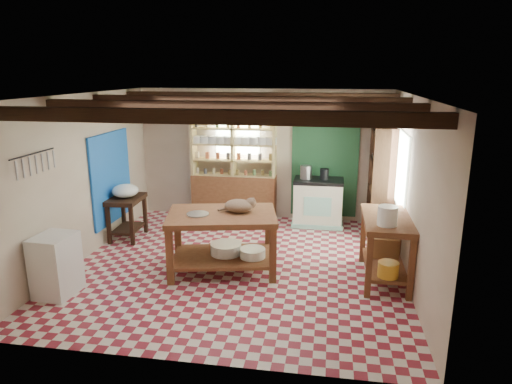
% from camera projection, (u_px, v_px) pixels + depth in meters
% --- Properties ---
extents(floor, '(5.00, 5.00, 0.02)m').
position_uv_depth(floor, '(238.00, 265.00, 7.12)').
color(floor, maroon).
rests_on(floor, ground).
extents(ceiling, '(5.00, 5.00, 0.02)m').
position_uv_depth(ceiling, '(236.00, 95.00, 6.45)').
color(ceiling, '#424247').
rests_on(ceiling, wall_back).
extents(wall_back, '(5.00, 0.04, 2.60)m').
position_uv_depth(wall_back, '(262.00, 155.00, 9.17)').
color(wall_back, '#C4B29E').
rests_on(wall_back, floor).
extents(wall_front, '(5.00, 0.04, 2.60)m').
position_uv_depth(wall_front, '(186.00, 246.00, 4.40)').
color(wall_front, '#C4B29E').
rests_on(wall_front, floor).
extents(wall_left, '(0.04, 5.00, 2.60)m').
position_uv_depth(wall_left, '(82.00, 178.00, 7.18)').
color(wall_left, '#C4B29E').
rests_on(wall_left, floor).
extents(wall_right, '(0.04, 5.00, 2.60)m').
position_uv_depth(wall_right, '(412.00, 191.00, 6.40)').
color(wall_right, '#C4B29E').
rests_on(wall_right, floor).
extents(ceiling_beams, '(5.00, 3.80, 0.15)m').
position_uv_depth(ceiling_beams, '(237.00, 104.00, 6.48)').
color(ceiling_beams, black).
rests_on(ceiling_beams, ceiling).
extents(blue_wall_patch, '(0.04, 1.40, 1.60)m').
position_uv_depth(blue_wall_patch, '(111.00, 178.00, 8.08)').
color(blue_wall_patch, blue).
rests_on(blue_wall_patch, wall_left).
extents(green_wall_patch, '(1.30, 0.04, 2.30)m').
position_uv_depth(green_wall_patch, '(325.00, 159.00, 8.96)').
color(green_wall_patch, '#1D4A2B').
rests_on(green_wall_patch, wall_back).
extents(window_back, '(0.90, 0.02, 0.80)m').
position_uv_depth(window_back, '(238.00, 134.00, 9.13)').
color(window_back, beige).
rests_on(window_back, wall_back).
extents(window_right, '(0.02, 1.30, 1.20)m').
position_uv_depth(window_right, '(401.00, 169.00, 7.33)').
color(window_right, beige).
rests_on(window_right, wall_right).
extents(utensil_rail, '(0.06, 0.90, 0.28)m').
position_uv_depth(utensil_rail, '(34.00, 163.00, 5.90)').
color(utensil_rail, black).
rests_on(utensil_rail, wall_left).
extents(pot_rack, '(0.86, 0.12, 0.36)m').
position_uv_depth(pot_rack, '(326.00, 113.00, 8.32)').
color(pot_rack, black).
rests_on(pot_rack, ceiling).
extents(shelving_unit, '(1.70, 0.34, 2.20)m').
position_uv_depth(shelving_unit, '(234.00, 165.00, 9.13)').
color(shelving_unit, tan).
rests_on(shelving_unit, floor).
extents(tall_rack, '(0.40, 0.86, 2.00)m').
position_uv_depth(tall_rack, '(381.00, 182.00, 8.22)').
color(tall_rack, black).
rests_on(tall_rack, floor).
extents(work_table, '(1.77, 1.36, 0.90)m').
position_uv_depth(work_table, '(222.00, 242.00, 6.84)').
color(work_table, brown).
rests_on(work_table, floor).
extents(stove, '(0.94, 0.64, 0.92)m').
position_uv_depth(stove, '(318.00, 202.00, 8.87)').
color(stove, beige).
rests_on(stove, floor).
extents(prep_table, '(0.56, 0.78, 0.77)m').
position_uv_depth(prep_table, '(127.00, 218.00, 8.18)').
color(prep_table, black).
rests_on(prep_table, floor).
extents(white_cabinet, '(0.50, 0.58, 0.84)m').
position_uv_depth(white_cabinet, '(56.00, 265.00, 6.10)').
color(white_cabinet, white).
rests_on(white_cabinet, floor).
extents(right_counter, '(0.66, 1.32, 0.94)m').
position_uv_depth(right_counter, '(385.00, 249.00, 6.52)').
color(right_counter, brown).
rests_on(right_counter, floor).
extents(cat, '(0.52, 0.46, 0.19)m').
position_uv_depth(cat, '(239.00, 206.00, 6.76)').
color(cat, '#87674F').
rests_on(cat, work_table).
extents(steel_tray, '(0.39, 0.39, 0.02)m').
position_uv_depth(steel_tray, '(198.00, 214.00, 6.66)').
color(steel_tray, '#9B9BA2').
rests_on(steel_tray, work_table).
extents(basin_large, '(0.56, 0.56, 0.16)m').
position_uv_depth(basin_large, '(226.00, 249.00, 6.92)').
color(basin_large, white).
rests_on(basin_large, work_table).
extents(basin_small, '(0.45, 0.45, 0.13)m').
position_uv_depth(basin_small, '(253.00, 253.00, 6.80)').
color(basin_small, white).
rests_on(basin_small, work_table).
extents(kettle_left, '(0.22, 0.22, 0.26)m').
position_uv_depth(kettle_left, '(306.00, 172.00, 8.76)').
color(kettle_left, '#9B9BA2').
rests_on(kettle_left, stove).
extents(kettle_right, '(0.17, 0.17, 0.21)m').
position_uv_depth(kettle_right, '(324.00, 174.00, 8.71)').
color(kettle_right, black).
rests_on(kettle_right, stove).
extents(enamel_bowl, '(0.49, 0.49, 0.23)m').
position_uv_depth(enamel_bowl, '(125.00, 191.00, 8.05)').
color(enamel_bowl, white).
rests_on(enamel_bowl, prep_table).
extents(white_bucket, '(0.26, 0.26, 0.26)m').
position_uv_depth(white_bucket, '(387.00, 216.00, 6.04)').
color(white_bucket, white).
rests_on(white_bucket, right_counter).
extents(wicker_basket, '(0.44, 0.35, 0.31)m').
position_uv_depth(wicker_basket, '(383.00, 245.00, 6.82)').
color(wicker_basket, olive).
rests_on(wicker_basket, right_counter).
extents(yellow_tub, '(0.28, 0.28, 0.20)m').
position_uv_depth(yellow_tub, '(388.00, 269.00, 6.12)').
color(yellow_tub, gold).
rests_on(yellow_tub, right_counter).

